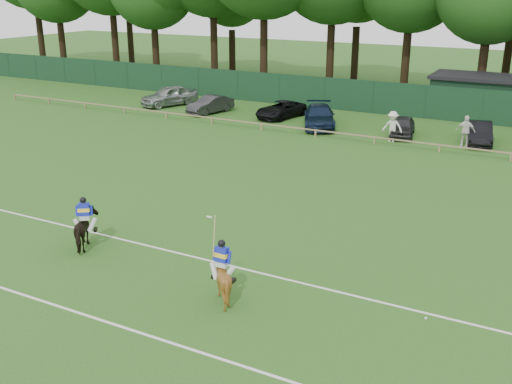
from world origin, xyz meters
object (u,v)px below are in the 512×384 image
Objects in this scene: sedan_grey at (210,105)px; horse_chestnut at (222,278)px; sedan_navy at (319,116)px; spectator_mid at (465,131)px; horse_dark at (86,230)px; spectator_left at (392,126)px; estate_black at (479,133)px; hatch_grey at (403,127)px; polo_ball at (426,318)px; sedan_silver at (169,96)px; suv_black at (281,110)px; utility_shed at (488,96)px.

horse_chestnut is at bearing -43.35° from sedan_grey.
spectator_mid is at bearing -28.95° from sedan_navy.
spectator_left is (5.84, 21.38, 0.24)m from horse_dark.
estate_black is at bearing -99.03° from horse_chestnut.
sedan_grey is at bearing 153.87° from sedan_navy.
hatch_grey is 23.26m from polo_ball.
suv_black is (10.12, 0.07, -0.20)m from sedan_silver.
sedan_navy reaches higher than estate_black.
sedan_navy is at bearing -8.90° from suv_black.
spectator_left reaches higher than hatch_grey.
sedan_silver is (-20.25, 25.35, 0.07)m from horse_chestnut.
horse_dark is 25.85m from estate_black.
horse_dark is 0.39× the size of suv_black.
horse_chestnut is at bearing 137.13° from horse_dark.
spectator_left is 0.23× the size of utility_shed.
utility_shed is (4.03, 9.09, 0.90)m from hatch_grey.
utility_shed reaches higher than horse_chestnut.
utility_shed is (-0.75, 8.73, 0.86)m from estate_black.
hatch_grey is 1.90× the size of spectator_mid.
estate_black is at bearing 60.32° from spectator_mid.
suv_black is 14.35m from estate_black.
sedan_silver is at bearing 138.21° from polo_ball.
horse_chestnut is 16.59× the size of polo_ball.
hatch_grey is at bearing -87.91° from horse_chestnut.
sedan_silver is at bearing -161.70° from utility_shed.
spectator_left is at bearing -139.70° from horse_dark.
horse_chestnut is 33.37m from utility_shed.
horse_chestnut is at bearing -56.44° from suv_black.
hatch_grey is (5.87, 0.07, -0.10)m from sedan_navy.
suv_black is at bearing 124.48° from polo_ball.
spectator_mid is at bearing -89.57° from utility_shed.
sedan_grey is 15.11m from hatch_grey.
estate_black is at bearing -149.19° from horse_dark.
horse_dark is at bearing -37.43° from sedan_silver.
sedan_navy is (3.67, -1.39, 0.12)m from suv_black.
sedan_silver is 24.97m from utility_shed.
spectator_left is (-0.80, 22.37, 0.23)m from horse_chestnut.
spectator_left is at bearing 14.67° from sedan_silver.
polo_ball is (6.88, -20.55, -0.93)m from spectator_left.
suv_black is at bearing 23.78° from sedan_silver.
polo_ball is at bearing -86.19° from spectator_mid.
spectator_left is 11.64m from utility_shed.
horse_chestnut reaches higher than horse_dark.
sedan_grey is 0.78× the size of sedan_navy.
utility_shed is (23.70, 7.84, 0.72)m from sedan_silver.
horse_chestnut is 0.34× the size of suv_black.
spectator_mid reaches higher than hatch_grey.
spectator_mid is (10.16, 22.13, 0.25)m from horse_dark.
spectator_mid is (9.98, -0.90, 0.25)m from sedan_navy.
horse_dark is 23.04m from sedan_navy.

